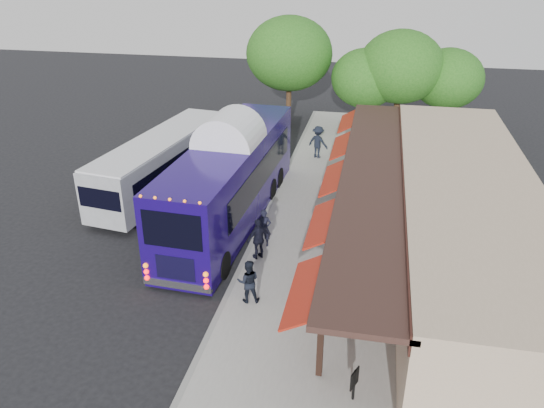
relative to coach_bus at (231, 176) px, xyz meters
The scene contains 15 objects.
ground 6.06m from the coach_bus, 75.15° to the right, with size 90.00×90.00×0.00m, color black.
sidewalk 6.94m from the coach_bus, 12.83° to the right, with size 10.00×40.00×0.15m, color #9E9B93.
curb 2.98m from the coach_bus, 44.41° to the right, with size 0.20×40.00×0.16m, color gray.
station_shelter 9.95m from the coach_bus, ahead, with size 8.15×20.00×3.60m.
coach_bus is the anchor object (origin of this frame).
city_bus 5.13m from the coach_bus, 148.96° to the left, with size 3.75×10.90×2.87m.
ped_a 3.35m from the coach_bus, 48.97° to the right, with size 0.59×0.39×1.62m, color black.
ped_b 6.83m from the coach_bus, 69.58° to the right, with size 0.79×0.61×1.62m, color black.
ped_c 4.12m from the coach_bus, 58.78° to the right, with size 1.01×0.42×1.73m, color black.
ped_d 9.09m from the coach_bus, 70.94° to the left, with size 1.24×0.72×1.93m, color black.
sign_board 12.01m from the coach_bus, 58.38° to the right, with size 0.22×0.44×1.03m.
tree_left 14.98m from the coach_bus, 69.15° to the left, with size 4.49×4.49×5.75m.
tree_mid 15.99m from the coach_bus, 61.85° to the left, with size 5.44×5.44×6.97m.
tree_right 18.08m from the coach_bus, 54.26° to the left, with size 4.55×4.55×5.82m.
tree_far 15.33m from the coach_bus, 89.87° to the left, with size 5.88×5.88×7.53m.
Camera 1 is at (4.79, -15.80, 11.37)m, focal length 35.00 mm.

